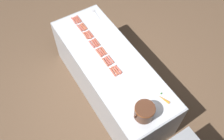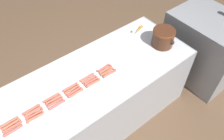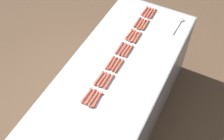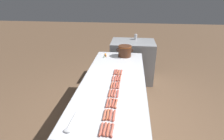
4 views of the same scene
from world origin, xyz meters
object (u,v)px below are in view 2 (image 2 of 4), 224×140
at_px(back_cabinet, 204,48).
at_px(hot_dog_5, 87,77).
at_px(hot_dog_26, 93,83).
at_px(hot_dog_16, 34,114).
at_px(hot_dog_4, 70,87).
at_px(hot_dog_25, 76,93).
at_px(hot_dog_17, 55,102).
at_px(carrot, 138,30).
at_px(hot_dog_10, 53,100).
at_px(hot_dog_12, 89,79).
at_px(hot_dog_18, 74,91).
at_px(hot_dog_24, 57,105).
at_px(hot_dog_23, 35,117).
at_px(bean_pot, 163,37).
at_px(hot_dog_6, 104,68).
at_px(hot_dog_8, 11,124).
at_px(hot_dog_19, 91,81).
at_px(hot_dog_15, 12,127).
at_px(hot_dog_1, 9,122).
at_px(hot_dog_3, 51,98).
at_px(hot_dog_22, 13,131).
at_px(hot_dog_2, 31,110).
at_px(hot_dog_9, 33,112).
at_px(hot_dog_11, 72,89).
at_px(hot_dog_27, 109,73).
at_px(hot_dog_20, 107,72).

height_order(back_cabinet, hot_dog_5, back_cabinet).
bearing_deg(hot_dog_26, hot_dog_16, -92.89).
xyz_separation_m(hot_dog_4, hot_dog_25, (0.09, 0.00, 0.00)).
xyz_separation_m(hot_dog_17, hot_dog_26, (0.03, 0.39, 0.00)).
bearing_deg(carrot, hot_dog_10, -78.31).
relative_size(hot_dog_12, hot_dog_18, 1.00).
relative_size(hot_dog_24, hot_dog_25, 1.00).
xyz_separation_m(hot_dog_10, hot_dog_23, (0.06, -0.20, 0.00)).
distance_m(hot_dog_10, hot_dog_18, 0.19).
bearing_deg(bean_pot, hot_dog_12, -94.67).
relative_size(hot_dog_6, hot_dog_8, 1.00).
height_order(back_cabinet, hot_dog_19, back_cabinet).
bearing_deg(hot_dog_16, hot_dog_15, -91.13).
bearing_deg(hot_dog_17, hot_dog_1, -98.26).
bearing_deg(hot_dog_6, hot_dog_19, -72.96).
xyz_separation_m(hot_dog_3, hot_dog_22, (0.09, -0.39, 0.00)).
xyz_separation_m(hot_dog_2, hot_dog_22, (0.09, -0.20, 0.00)).
bearing_deg(hot_dog_25, hot_dog_19, 98.81).
height_order(hot_dog_9, hot_dog_10, same).
relative_size(hot_dog_12, hot_dog_16, 1.00).
distance_m(hot_dog_9, hot_dog_11, 0.39).
xyz_separation_m(hot_dog_1, hot_dog_10, (0.03, 0.40, 0.00)).
bearing_deg(hot_dog_1, hot_dog_5, 90.25).
bearing_deg(hot_dog_4, hot_dog_22, -81.17).
relative_size(hot_dog_5, carrot, 0.93).
xyz_separation_m(hot_dog_4, hot_dog_27, (0.09, 0.39, 0.00)).
bearing_deg(hot_dog_25, hot_dog_17, -99.27).
height_order(hot_dog_17, hot_dog_18, same).
height_order(hot_dog_24, hot_dog_26, same).
xyz_separation_m(hot_dog_9, hot_dog_26, (0.06, 0.58, 0.00)).
bearing_deg(hot_dog_11, hot_dog_26, 72.73).
height_order(hot_dog_17, hot_dog_23, same).
bearing_deg(hot_dog_2, hot_dog_6, 90.02).
height_order(back_cabinet, hot_dog_15, back_cabinet).
bearing_deg(hot_dog_22, hot_dog_11, 95.95).
distance_m(hot_dog_20, bean_pot, 0.74).
bearing_deg(hot_dog_11, hot_dog_15, -87.28).
xyz_separation_m(hot_dog_20, bean_pot, (0.05, 0.73, 0.10)).
bearing_deg(hot_dog_24, hot_dog_16, -99.23).
bearing_deg(hot_dog_12, hot_dog_10, -90.44).
relative_size(hot_dog_9, hot_dog_26, 1.00).
relative_size(hot_dog_22, hot_dog_25, 1.00).
height_order(hot_dog_15, hot_dog_22, same).
bearing_deg(hot_dog_2, hot_dog_19, 84.10).
bearing_deg(hot_dog_22, hot_dog_17, 94.88).
xyz_separation_m(hot_dog_8, hot_dog_10, (-0.00, 0.39, 0.00)).
relative_size(hot_dog_6, hot_dog_24, 1.00).
height_order(hot_dog_2, hot_dog_8, same).
relative_size(hot_dog_4, carrot, 0.93).
relative_size(hot_dog_1, hot_dog_6, 1.00).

